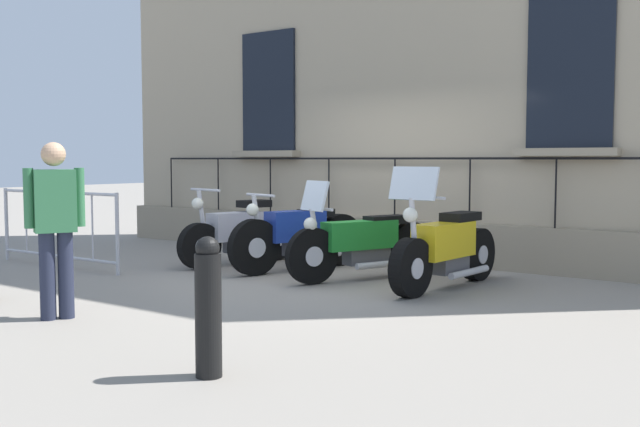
% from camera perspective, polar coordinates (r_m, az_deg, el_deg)
% --- Properties ---
extents(ground_plane, '(60.00, 60.00, 0.00)m').
position_cam_1_polar(ground_plane, '(9.05, -0.07, -5.07)').
color(ground_plane, gray).
extents(motorcycle_silver, '(1.89, 0.77, 1.08)m').
position_cam_1_polar(motorcycle_silver, '(10.17, -6.48, -1.64)').
color(motorcycle_silver, black).
rests_on(motorcycle_silver, ground_plane).
extents(motorcycle_blue, '(2.08, 0.83, 1.04)m').
position_cam_1_polar(motorcycle_blue, '(9.59, -1.73, -1.82)').
color(motorcycle_blue, black).
rests_on(motorcycle_blue, ground_plane).
extents(motorcycle_green, '(2.02, 0.98, 1.22)m').
position_cam_1_polar(motorcycle_green, '(8.90, 3.32, -2.35)').
color(motorcycle_green, black).
rests_on(motorcycle_green, ground_plane).
extents(motorcycle_yellow, '(2.11, 0.69, 1.39)m').
position_cam_1_polar(motorcycle_yellow, '(8.36, 9.82, -2.81)').
color(motorcycle_yellow, black).
rests_on(motorcycle_yellow, ground_plane).
extents(crowd_barrier, '(0.06, 2.52, 1.05)m').
position_cam_1_polar(crowd_barrier, '(10.50, -19.90, -0.91)').
color(crowd_barrier, '#B7B7BF').
rests_on(crowd_barrier, ground_plane).
extents(bollard, '(0.18, 0.18, 0.96)m').
position_cam_1_polar(bollard, '(4.97, -8.77, -7.24)').
color(bollard, black).
rests_on(bollard, ground_plane).
extents(pedestrian_standing, '(0.48, 0.36, 1.63)m').
position_cam_1_polar(pedestrian_standing, '(7.05, -20.09, -0.50)').
color(pedestrian_standing, '#23283D').
rests_on(pedestrian_standing, ground_plane).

